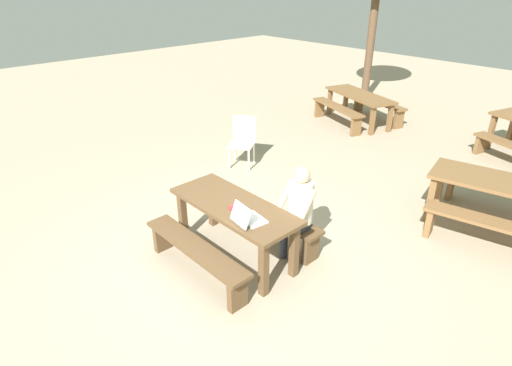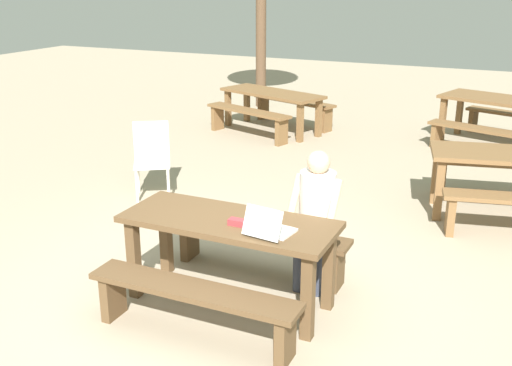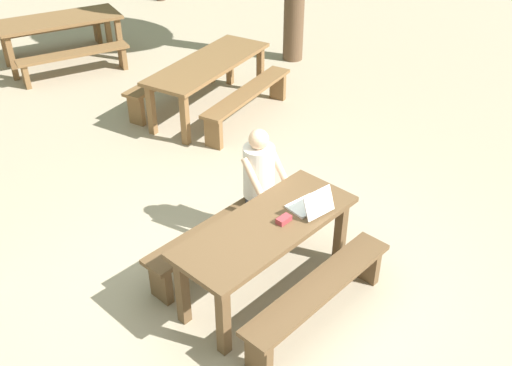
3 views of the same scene
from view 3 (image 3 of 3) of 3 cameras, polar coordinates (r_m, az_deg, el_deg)
ground_plane at (r=5.60m, az=0.97°, el=-10.16°), size 30.00×30.00×0.00m
picnic_table_front at (r=5.19m, az=1.04°, el=-5.10°), size 1.77×0.70×0.76m
bench_near at (r=5.11m, az=6.13°, el=-10.69°), size 1.70×0.30×0.43m
bench_far at (r=5.71m, az=-3.50°, el=-4.90°), size 1.70×0.30×0.43m
laptop at (r=5.26m, az=5.38°, el=-2.11°), size 0.36×0.36×0.24m
small_pouch at (r=5.12m, az=2.73°, el=-3.57°), size 0.14×0.08×0.05m
person_seated at (r=5.77m, az=0.52°, el=0.53°), size 0.42×0.41×1.24m
picnic_table_mid at (r=10.67m, az=-18.57°, el=14.38°), size 2.14×1.40×0.78m
bench_mid_south at (r=10.12m, az=-17.25°, el=11.50°), size 1.79×0.82×0.42m
bench_mid_north at (r=11.45m, az=-19.13°, el=13.68°), size 1.79×0.82×0.42m
picnic_table_rear at (r=8.44m, az=-4.63°, el=11.01°), size 2.25×1.21×0.76m
bench_rear_south at (r=8.23m, az=-0.78°, el=8.25°), size 1.94×0.71×0.47m
bench_rear_north at (r=8.92m, az=-8.03°, el=9.99°), size 1.94×0.71×0.47m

